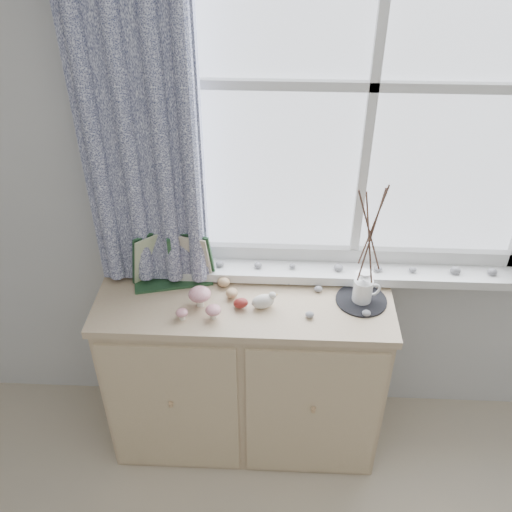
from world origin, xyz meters
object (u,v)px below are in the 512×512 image
Objects in this scene: botanical_book at (170,262)px; twig_pitcher at (371,231)px; sideboard at (245,372)px; toadstool_cluster at (201,300)px.

twig_pitcher reaches higher than botanical_book.
twig_pitcher is (0.47, 0.01, 0.76)m from sideboard.
botanical_book is 0.80m from twig_pitcher.
botanical_book reaches higher than toadstool_cluster.
twig_pitcher reaches higher than sideboard.
sideboard is at bearing 164.60° from twig_pitcher.
toadstool_cluster is 0.70m from twig_pitcher.
twig_pitcher is at bearing -17.62° from botanical_book.
toadstool_cluster reaches higher than sideboard.
botanical_book is at bearing 135.52° from toadstool_cluster.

